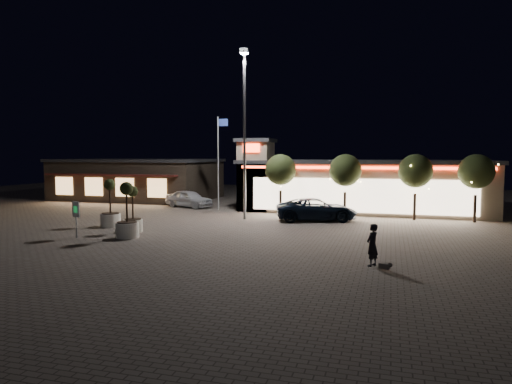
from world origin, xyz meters
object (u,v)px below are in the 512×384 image
(pedestrian, at_px, (372,245))
(planter_mid, at_px, (127,221))
(pickup_truck, at_px, (317,209))
(valet_sign, at_px, (76,212))
(white_sedan, at_px, (189,199))
(planter_left, at_px, (110,212))

(pedestrian, bearing_deg, planter_mid, -74.14)
(pedestrian, bearing_deg, pickup_truck, -133.18)
(valet_sign, bearing_deg, pickup_truck, 42.01)
(white_sedan, relative_size, pedestrian, 2.55)
(white_sedan, xyz_separation_m, pedestrian, (16.79, -17.95, 0.12))
(pickup_truck, height_order, white_sedan, pickup_truck)
(planter_mid, bearing_deg, valet_sign, -162.15)
(pedestrian, distance_m, planter_left, 18.08)
(planter_mid, distance_m, valet_sign, 2.92)
(white_sedan, height_order, pedestrian, pedestrian)
(white_sedan, distance_m, pedestrian, 24.58)
(planter_left, bearing_deg, valet_sign, -82.28)
(pedestrian, distance_m, planter_mid, 14.00)
(white_sedan, xyz_separation_m, valet_sign, (0.36, -15.90, 0.67))
(planter_mid, bearing_deg, planter_left, 135.51)
(white_sedan, bearing_deg, planter_left, -162.46)
(white_sedan, height_order, valet_sign, valet_sign)
(pickup_truck, bearing_deg, pedestrian, -178.77)
(planter_mid, bearing_deg, pedestrian, -12.11)
(planter_left, bearing_deg, planter_mid, -44.49)
(planter_left, distance_m, valet_sign, 4.19)
(pedestrian, xyz_separation_m, planter_left, (-16.99, 6.18, 0.07))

